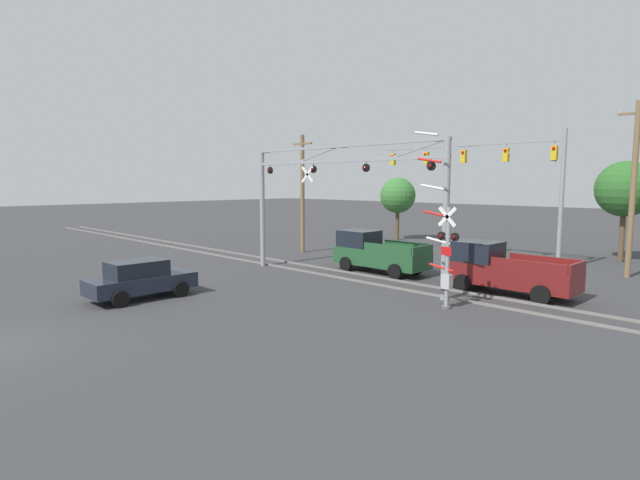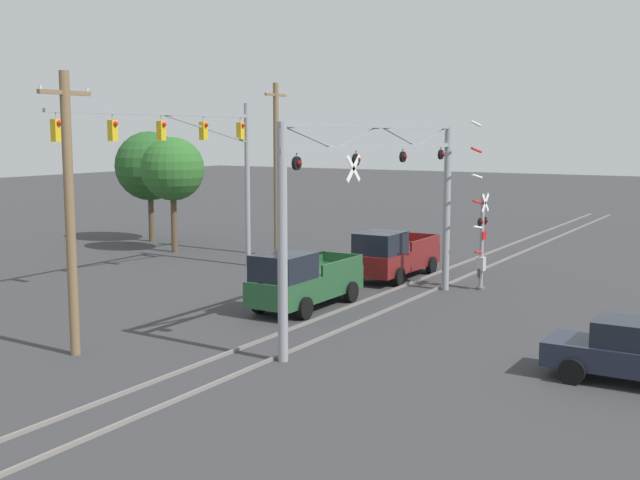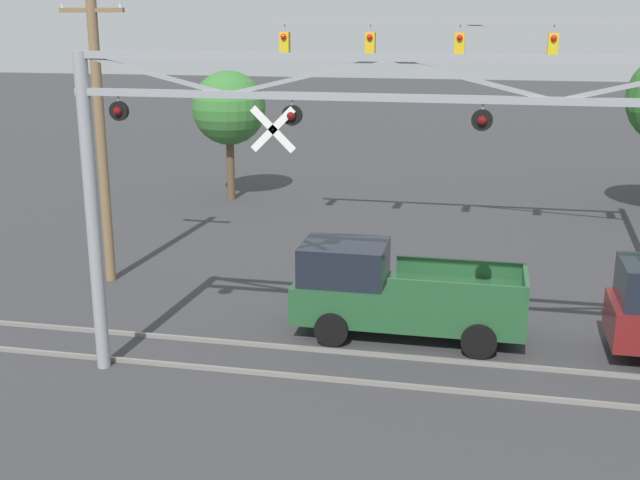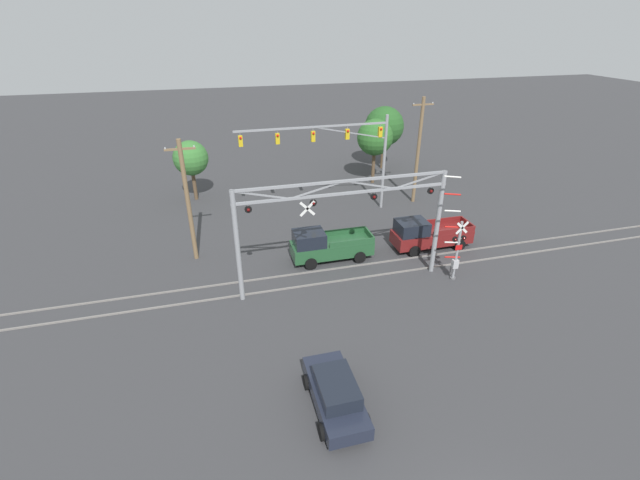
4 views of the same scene
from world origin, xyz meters
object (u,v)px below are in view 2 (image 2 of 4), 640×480
object	(u,v)px
pickup_truck_following	(393,255)
utility_pole_left	(70,211)
pickup_truck_lead	(302,281)
crossing_signal_mast	(481,237)
traffic_signal_span	(202,152)
background_tree_far_left_verge	(173,169)
background_tree_far_right_verge	(150,166)
crossing_gantry	(380,191)
sedan_waiting	(635,352)
utility_pole_right	(276,168)

from	to	relation	value
pickup_truck_following	utility_pole_left	world-z (taller)	utility_pole_left
pickup_truck_lead	pickup_truck_following	bearing A→B (deg)	-1.44
crossing_signal_mast	pickup_truck_following	size ratio (longest dim) A/B	1.24
crossing_signal_mast	pickup_truck_lead	world-z (taller)	crossing_signal_mast
traffic_signal_span	pickup_truck_lead	world-z (taller)	traffic_signal_span
background_tree_far_left_verge	background_tree_far_right_verge	size ratio (longest dim) A/B	0.95
crossing_gantry	pickup_truck_lead	distance (m)	4.53
crossing_signal_mast	background_tree_far_left_verge	distance (m)	17.78
crossing_signal_mast	pickup_truck_lead	size ratio (longest dim) A/B	1.28
crossing_signal_mast	sedan_waiting	distance (m)	12.38
utility_pole_right	background_tree_far_left_verge	xyz separation A→B (m)	(-1.68, 5.45, -0.15)
pickup_truck_following	sedan_waiting	world-z (taller)	pickup_truck_following
pickup_truck_following	sedan_waiting	distance (m)	15.44
crossing_gantry	utility_pole_left	distance (m)	10.08
traffic_signal_span	crossing_gantry	bearing A→B (deg)	-108.45
pickup_truck_following	utility_pole_left	distance (m)	16.06
sedan_waiting	utility_pole_left	size ratio (longest dim) A/B	0.54
crossing_gantry	utility_pole_left	bearing A→B (deg)	147.03
crossing_signal_mast	pickup_truck_following	bearing A→B (deg)	84.32
crossing_signal_mast	pickup_truck_following	world-z (taller)	crossing_signal_mast
crossing_gantry	background_tree_far_left_verge	distance (m)	18.35
crossing_signal_mast	background_tree_far_left_verge	xyz separation A→B (m)	(1.62, 17.57, 2.23)
pickup_truck_lead	sedan_waiting	distance (m)	12.21
pickup_truck_lead	utility_pole_left	world-z (taller)	utility_pole_left
pickup_truck_lead	utility_pole_left	bearing A→B (deg)	163.95
pickup_truck_following	sedan_waiting	xyz separation A→B (m)	(-10.11, -11.66, -0.22)
crossing_gantry	pickup_truck_following	distance (m)	8.34
pickup_truck_following	utility_pole_left	xyz separation A→B (m)	(-15.54, 2.59, 3.11)
sedan_waiting	utility_pole_left	bearing A→B (deg)	110.85
traffic_signal_span	background_tree_far_left_verge	bearing A→B (deg)	51.01
pickup_truck_following	traffic_signal_span	bearing A→B (deg)	115.70
crossing_signal_mast	traffic_signal_span	world-z (taller)	traffic_signal_span
pickup_truck_following	pickup_truck_lead	bearing A→B (deg)	178.56
crossing_signal_mast	utility_pole_left	distance (m)	16.66
crossing_signal_mast	pickup_truck_lead	bearing A→B (deg)	147.65
sedan_waiting	pickup_truck_lead	bearing A→B (deg)	75.95
background_tree_far_right_verge	crossing_gantry	bearing A→B (deg)	-118.10
utility_pole_right	pickup_truck_following	bearing A→B (deg)	-109.82
background_tree_far_left_verge	background_tree_far_right_verge	distance (m)	4.75
crossing_gantry	traffic_signal_span	bearing A→B (deg)	71.55
utility_pole_left	background_tree_far_right_verge	size ratio (longest dim) A/B	1.25
crossing_gantry	crossing_signal_mast	distance (m)	7.13
traffic_signal_span	sedan_waiting	size ratio (longest dim) A/B	2.77
pickup_truck_lead	crossing_signal_mast	bearing A→B (deg)	-32.35
sedan_waiting	utility_pole_left	world-z (taller)	utility_pole_left
traffic_signal_span	pickup_truck_lead	distance (m)	9.28
pickup_truck_lead	background_tree_far_left_verge	size ratio (longest dim) A/B	0.87
crossing_gantry	pickup_truck_following	xyz separation A→B (m)	(7.09, 2.89, -3.33)
crossing_signal_mast	sedan_waiting	world-z (taller)	crossing_signal_mast
background_tree_far_left_verge	utility_pole_right	bearing A→B (deg)	-72.83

